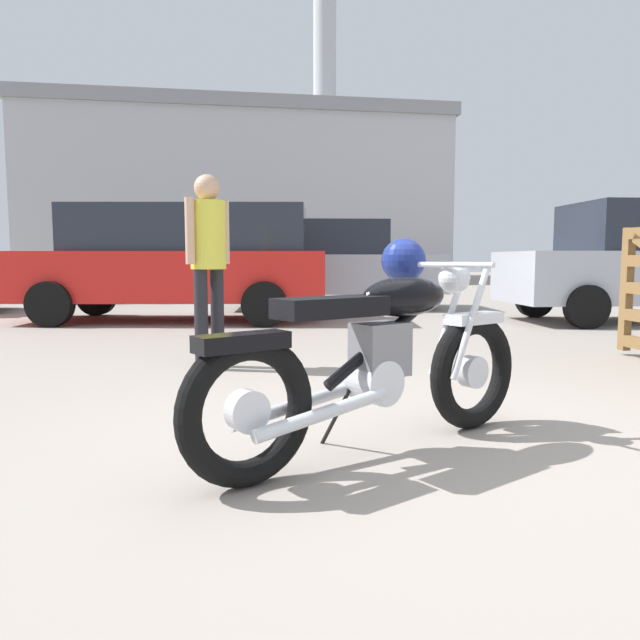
{
  "coord_description": "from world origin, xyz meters",
  "views": [
    {
      "loc": [
        -0.97,
        -2.83,
        0.94
      ],
      "look_at": [
        -0.46,
        0.44,
        0.61
      ],
      "focal_mm": 33.58,
      "sensor_mm": 36.0,
      "label": 1
    }
  ],
  "objects_px": {
    "vintage_motorcycle": "(382,352)",
    "pale_sedan_back": "(179,260)",
    "blue_hatchback_right": "(139,260)",
    "bystander": "(208,251)",
    "dark_sedan_left": "(332,265)"
  },
  "relations": [
    {
      "from": "vintage_motorcycle",
      "to": "pale_sedan_back",
      "type": "bearing_deg",
      "value": 74.49
    },
    {
      "from": "bystander",
      "to": "dark_sedan_left",
      "type": "height_order",
      "value": "dark_sedan_left"
    },
    {
      "from": "pale_sedan_back",
      "to": "dark_sedan_left",
      "type": "xyz_separation_m",
      "value": [
        2.73,
        1.96,
        -0.1
      ]
    },
    {
      "from": "pale_sedan_back",
      "to": "blue_hatchback_right",
      "type": "height_order",
      "value": "blue_hatchback_right"
    },
    {
      "from": "dark_sedan_left",
      "to": "pale_sedan_back",
      "type": "bearing_deg",
      "value": 41.57
    },
    {
      "from": "vintage_motorcycle",
      "to": "pale_sedan_back",
      "type": "distance_m",
      "value": 6.8
    },
    {
      "from": "bystander",
      "to": "blue_hatchback_right",
      "type": "xyz_separation_m",
      "value": [
        -1.85,
        9.11,
        -0.1
      ]
    },
    {
      "from": "bystander",
      "to": "blue_hatchback_right",
      "type": "height_order",
      "value": "blue_hatchback_right"
    },
    {
      "from": "blue_hatchback_right",
      "to": "dark_sedan_left",
      "type": "bearing_deg",
      "value": 134.85
    },
    {
      "from": "bystander",
      "to": "pale_sedan_back",
      "type": "height_order",
      "value": "pale_sedan_back"
    },
    {
      "from": "bystander",
      "to": "dark_sedan_left",
      "type": "xyz_separation_m",
      "value": [
        2.15,
        6.16,
        -0.18
      ]
    },
    {
      "from": "blue_hatchback_right",
      "to": "bystander",
      "type": "bearing_deg",
      "value": 92.71
    },
    {
      "from": "dark_sedan_left",
      "to": "blue_hatchback_right",
      "type": "height_order",
      "value": "blue_hatchback_right"
    },
    {
      "from": "vintage_motorcycle",
      "to": "bystander",
      "type": "distance_m",
      "value": 2.63
    },
    {
      "from": "pale_sedan_back",
      "to": "vintage_motorcycle",
      "type": "bearing_deg",
      "value": 111.23
    }
  ]
}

